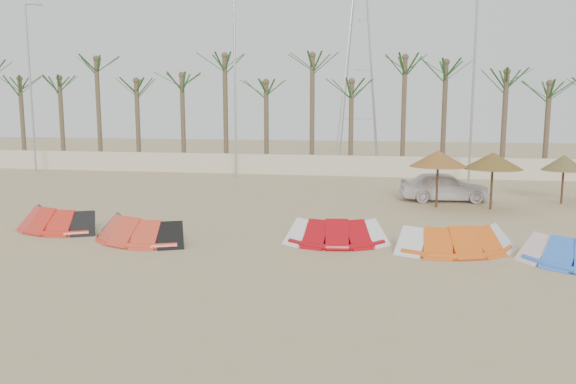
% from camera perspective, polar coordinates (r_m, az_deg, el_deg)
% --- Properties ---
extents(ground, '(120.00, 120.00, 0.00)m').
position_cam_1_polar(ground, '(14.85, -4.42, -8.38)').
color(ground, tan).
rests_on(ground, ground).
extents(boundary_wall, '(60.00, 0.30, 1.30)m').
position_cam_1_polar(boundary_wall, '(36.08, 4.81, 2.71)').
color(boundary_wall, beige).
rests_on(boundary_wall, ground).
extents(palm_line, '(52.00, 4.00, 7.70)m').
position_cam_1_polar(palm_line, '(37.39, 6.21, 11.78)').
color(palm_line, brown).
rests_on(palm_line, ground).
extents(lamp_a, '(1.25, 0.14, 11.00)m').
position_cam_1_polar(lamp_a, '(41.25, -24.66, 9.82)').
color(lamp_a, '#A5A8AD').
rests_on(lamp_a, ground).
extents(lamp_b, '(1.25, 0.14, 11.00)m').
position_cam_1_polar(lamp_b, '(35.11, -5.35, 10.90)').
color(lamp_b, '#A5A8AD').
rests_on(lamp_b, ground).
extents(lamp_c, '(1.25, 0.14, 11.00)m').
position_cam_1_polar(lamp_c, '(33.99, 18.38, 10.58)').
color(lamp_c, '#A5A8AD').
rests_on(lamp_c, ground).
extents(pylon, '(3.00, 3.00, 14.00)m').
position_cam_1_polar(pylon, '(42.01, 7.03, 2.61)').
color(pylon, '#A5A8AD').
rests_on(pylon, ground).
extents(kite_red_left, '(3.82, 2.39, 0.90)m').
position_cam_1_polar(kite_red_left, '(21.78, -22.15, -2.39)').
color(kite_red_left, red).
rests_on(kite_red_left, ground).
extents(kite_red_mid, '(3.90, 2.54, 0.90)m').
position_cam_1_polar(kite_red_mid, '(19.14, -14.61, -3.48)').
color(kite_red_mid, red).
rests_on(kite_red_mid, ground).
extents(kite_red_right, '(3.34, 1.88, 0.90)m').
position_cam_1_polar(kite_red_right, '(18.22, 5.05, -3.84)').
color(kite_red_right, '#AC0912').
rests_on(kite_red_right, ground).
extents(kite_orange, '(3.93, 2.50, 0.90)m').
position_cam_1_polar(kite_orange, '(17.97, 16.66, -4.34)').
color(kite_orange, '#E55B15').
rests_on(kite_orange, ground).
extents(parasol_left, '(2.48, 2.48, 2.50)m').
position_cam_1_polar(parasol_left, '(25.15, 15.01, 3.31)').
color(parasol_left, '#4C331E').
rests_on(parasol_left, ground).
extents(parasol_mid, '(2.47, 2.47, 2.45)m').
position_cam_1_polar(parasol_mid, '(25.34, 20.10, 3.00)').
color(parasol_mid, '#4C331E').
rests_on(parasol_mid, ground).
extents(parasol_right, '(1.94, 1.94, 2.22)m').
position_cam_1_polar(parasol_right, '(28.14, 26.24, 2.67)').
color(parasol_right, '#4C331E').
rests_on(parasol_right, ground).
extents(car, '(4.19, 2.07, 1.37)m').
position_cam_1_polar(car, '(27.12, 15.57, 0.55)').
color(car, white).
rests_on(car, ground).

